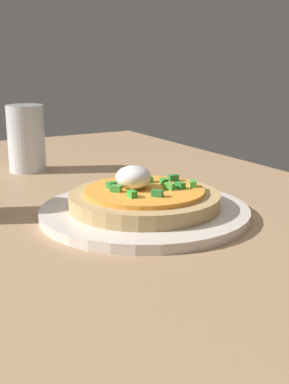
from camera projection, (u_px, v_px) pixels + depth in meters
The scene contains 4 objects.
dining_table at pixel (81, 222), 66.72cm from camera, with size 125.40×81.39×3.36cm, color tan.
plate at pixel (145, 212), 63.59cm from camera, with size 26.50×26.50×1.20cm, color silver.
pizza at pixel (144, 197), 63.11cm from camera, with size 19.00×19.00×5.33cm.
cup_near at pixel (26, 142), 88.08cm from camera, with size 6.47×6.47×11.61cm.
Camera 1 is at (-59.24, 24.10, 22.89)cm, focal length 46.98 mm.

